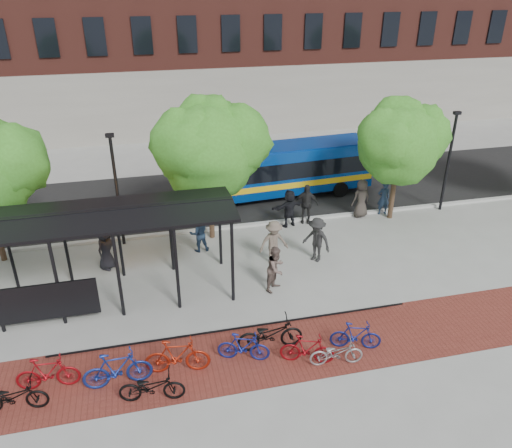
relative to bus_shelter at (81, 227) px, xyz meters
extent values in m
plane|color=#9E9E99|center=(8.13, 0.48, -3.00)|extent=(160.00, 160.00, 0.00)
cube|color=black|center=(8.13, 8.48, -2.99)|extent=(160.00, 8.00, 0.01)
cube|color=#B7B7B2|center=(8.13, 4.48, -2.94)|extent=(160.00, 0.25, 0.12)
cube|color=maroon|center=(6.13, -4.52, -3.00)|extent=(24.00, 3.00, 0.01)
cube|color=black|center=(4.83, -3.62, -3.00)|extent=(12.00, 0.05, 0.95)
cylinder|color=black|center=(-2.87, 1.33, -1.35)|extent=(0.12, 0.12, 3.30)
cylinder|color=black|center=(-0.87, -1.37, -1.35)|extent=(0.12, 0.12, 3.30)
cylinder|color=black|center=(-0.87, 1.33, -1.35)|extent=(0.12, 0.12, 3.30)
cylinder|color=black|center=(1.13, -1.37, -1.35)|extent=(0.12, 0.12, 3.30)
cylinder|color=black|center=(1.13, 1.33, -1.35)|extent=(0.12, 0.12, 3.30)
cylinder|color=black|center=(3.13, -1.37, -1.35)|extent=(0.12, 0.12, 3.30)
cylinder|color=black|center=(3.13, 1.33, -1.35)|extent=(0.12, 0.12, 3.30)
cylinder|color=black|center=(5.13, -1.37, -1.35)|extent=(0.12, 0.12, 3.30)
cylinder|color=black|center=(5.13, 1.33, -1.35)|extent=(0.12, 0.12, 3.30)
cube|color=black|center=(-1.87, -1.42, -2.00)|extent=(4.50, 0.08, 1.40)
cube|color=black|center=(0.13, -0.72, 0.45)|extent=(10.60, 1.65, 0.29)
cube|color=black|center=(0.13, 0.68, 0.45)|extent=(10.60, 1.65, 0.29)
cube|color=black|center=(0.13, 1.38, 0.05)|extent=(9.00, 0.10, 0.40)
cube|color=black|center=(1.13, 1.43, -0.60)|extent=(2.40, 0.12, 0.70)
cube|color=#FF7200|center=(1.13, 1.51, -0.60)|extent=(2.20, 0.02, 0.55)
sphere|color=#3A7B20|center=(-2.87, 3.98, 1.28)|extent=(3.20, 3.20, 3.20)
cylinder|color=#382619|center=(5.13, 3.78, -1.74)|extent=(0.24, 0.24, 2.52)
sphere|color=#3A7B20|center=(5.13, 3.78, 1.20)|extent=(4.20, 4.20, 4.20)
sphere|color=#3A7B20|center=(6.18, 3.98, 1.50)|extent=(3.36, 3.36, 3.36)
sphere|color=#3A7B20|center=(4.29, 3.48, 1.60)|extent=(3.15, 3.15, 3.15)
sphere|color=#3A7B20|center=(5.23, 4.18, 2.00)|extent=(2.94, 2.94, 2.94)
cylinder|color=#382619|center=(14.13, 3.78, -1.86)|extent=(0.24, 0.24, 2.27)
sphere|color=#3A7B20|center=(14.13, 3.78, 0.80)|extent=(3.80, 3.80, 3.80)
sphere|color=#3A7B20|center=(15.08, 3.98, 1.10)|extent=(3.04, 3.04, 3.04)
sphere|color=#3A7B20|center=(13.37, 3.48, 1.20)|extent=(2.85, 2.85, 2.85)
sphere|color=#3A7B20|center=(14.23, 4.18, 1.60)|extent=(2.66, 2.66, 2.66)
cylinder|color=black|center=(1.13, 4.08, -0.50)|extent=(0.14, 0.14, 5.00)
cube|color=black|center=(1.13, 4.08, 2.05)|extent=(0.35, 0.20, 0.15)
cylinder|color=black|center=(17.13, 4.08, -0.50)|extent=(0.14, 0.14, 5.00)
cube|color=black|center=(17.13, 4.08, 2.05)|extent=(0.35, 0.20, 0.15)
cube|color=navy|center=(9.22, 7.71, -1.39)|extent=(10.72, 3.09, 2.42)
cube|color=black|center=(9.22, 7.71, -1.19)|extent=(10.51, 3.12, 0.88)
cube|color=yellow|center=(9.22, 7.71, -1.99)|extent=(10.62, 3.13, 0.31)
cube|color=navy|center=(9.22, 7.71, -0.22)|extent=(10.49, 2.85, 0.16)
cylinder|color=black|center=(5.93, 6.31, -2.58)|extent=(0.86, 0.31, 0.85)
cylinder|color=black|center=(5.76, 8.60, -2.58)|extent=(0.86, 0.31, 0.85)
cylinder|color=black|center=(12.68, 6.83, -2.58)|extent=(0.86, 0.31, 0.85)
cylinder|color=black|center=(12.50, 9.11, -2.58)|extent=(0.86, 0.31, 0.85)
imported|color=black|center=(-1.80, -5.17, -2.51)|extent=(1.92, 0.80, 0.98)
imported|color=maroon|center=(-0.98, -4.49, -2.45)|extent=(1.86, 0.64, 1.10)
imported|color=navy|center=(1.01, -4.86, -2.39)|extent=(2.04, 0.63, 1.22)
imported|color=black|center=(1.95, -5.67, -2.51)|extent=(1.95, 0.93, 0.99)
imported|color=#A0210E|center=(2.77, -4.69, -2.40)|extent=(2.05, 0.85, 1.20)
imported|color=navy|center=(4.83, -4.63, -2.50)|extent=(1.73, 0.98, 1.00)
imported|color=black|center=(5.78, -4.29, -2.44)|extent=(2.18, 0.84, 1.13)
imported|color=maroon|center=(6.74, -5.21, -2.49)|extent=(1.77, 1.03, 1.03)
imported|color=gray|center=(7.60, -5.49, -2.56)|extent=(1.75, 0.79, 0.89)
imported|color=navy|center=(8.48, -4.93, -2.50)|extent=(1.72, 0.96, 0.99)
imported|color=black|center=(0.51, 2.08, -2.07)|extent=(1.03, 1.07, 1.85)
imported|color=#20334C|center=(4.40, 2.65, -2.14)|extent=(0.88, 0.71, 1.71)
imported|color=brown|center=(7.30, 0.88, -2.03)|extent=(1.31, 0.82, 1.95)
imported|color=black|center=(9.84, 4.28, -2.01)|extent=(1.25, 0.85, 1.98)
imported|color=black|center=(8.93, 4.08, -2.07)|extent=(1.80, 0.97, 1.85)
imported|color=#38312C|center=(12.72, 4.28, -2.02)|extent=(1.05, 0.78, 1.95)
imported|color=#1D2F45|center=(13.94, 4.28, -2.13)|extent=(0.67, 0.47, 1.74)
imported|color=brown|center=(6.88, -1.02, -2.08)|extent=(1.12, 1.12, 1.83)
imported|color=black|center=(9.10, 0.68, -2.01)|extent=(1.38, 1.46, 1.98)
camera|label=1|loc=(2.40, -16.62, 7.95)|focal=35.00mm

